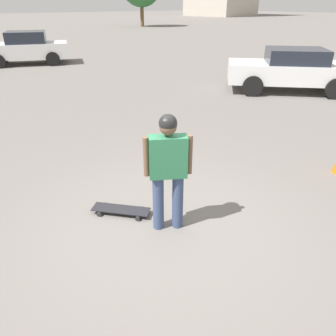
{
  "coord_description": "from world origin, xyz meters",
  "views": [
    {
      "loc": [
        -2.36,
        -2.87,
        2.79
      ],
      "look_at": [
        0.0,
        0.0,
        0.91
      ],
      "focal_mm": 35.0,
      "sensor_mm": 36.0,
      "label": 1
    }
  ],
  "objects_px": {
    "person": "(168,166)",
    "car_parked_near": "(291,69)",
    "skateboard": "(121,210)",
    "car_parked_far": "(26,47)"
  },
  "relations": [
    {
      "from": "skateboard",
      "to": "car_parked_far",
      "type": "height_order",
      "value": "car_parked_far"
    },
    {
      "from": "skateboard",
      "to": "car_parked_far",
      "type": "xyz_separation_m",
      "value": [
        3.49,
        14.33,
        0.73
      ]
    },
    {
      "from": "person",
      "to": "car_parked_far",
      "type": "relative_size",
      "value": 0.37
    },
    {
      "from": "car_parked_near",
      "to": "car_parked_far",
      "type": "bearing_deg",
      "value": -18.84
    },
    {
      "from": "person",
      "to": "skateboard",
      "type": "height_order",
      "value": "person"
    },
    {
      "from": "person",
      "to": "skateboard",
      "type": "distance_m",
      "value": 1.16
    },
    {
      "from": "person",
      "to": "car_parked_near",
      "type": "xyz_separation_m",
      "value": [
        8.24,
        3.35,
        -0.19
      ]
    },
    {
      "from": "person",
      "to": "car_parked_far",
      "type": "distance_m",
      "value": 15.34
    },
    {
      "from": "person",
      "to": "car_parked_far",
      "type": "bearing_deg",
      "value": 110.81
    },
    {
      "from": "car_parked_near",
      "to": "car_parked_far",
      "type": "xyz_separation_m",
      "value": [
        -5.09,
        11.66,
        0.04
      ]
    }
  ]
}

